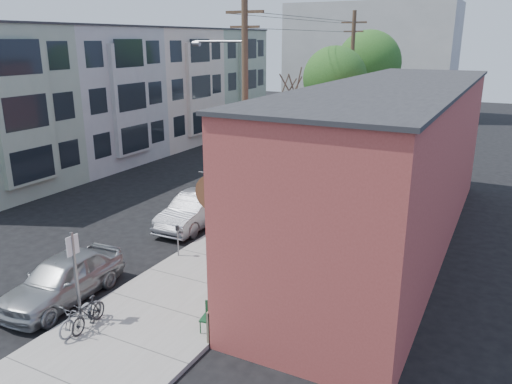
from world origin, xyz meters
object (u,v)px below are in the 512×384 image
at_px(tree_bare, 287,150).
at_px(tree_leafy_far, 369,63).
at_px(car_0, 63,279).
at_px(tree_leafy_mid, 335,79).
at_px(parking_meter_far, 285,175).
at_px(car_3, 298,157).
at_px(patron_grey, 228,279).
at_px(patron_green, 253,259).
at_px(utility_pole_near, 244,105).
at_px(car_2, 253,178).
at_px(patio_chair_b, 209,318).
at_px(car_1, 195,210).
at_px(bus, 305,117).
at_px(parking_meter_near, 178,236).
at_px(parked_bike_b, 81,315).
at_px(cyclist, 252,216).
at_px(parked_bike_a, 88,314).
at_px(sign_post, 75,268).
at_px(patio_chair_a, 249,274).

xyz_separation_m(tree_bare, tree_leafy_far, (0.00, 15.18, 3.82)).
bearing_deg(car_0, tree_leafy_mid, 81.11).
xyz_separation_m(parking_meter_far, car_3, (-1.45, 5.33, -0.19)).
height_order(tree_bare, car_0, tree_bare).
bearing_deg(patron_grey, patron_green, 166.86).
bearing_deg(utility_pole_near, car_2, 112.00).
xyz_separation_m(parking_meter_far, car_0, (-1.45, -14.43, -0.21)).
xyz_separation_m(patio_chair_b, patron_green, (-0.34, 3.34, 0.41)).
height_order(patio_chair_b, car_1, car_1).
xyz_separation_m(tree_leafy_far, car_0, (-2.00, -28.61, -5.72)).
bearing_deg(utility_pole_near, bus, 104.62).
xyz_separation_m(parking_meter_near, parking_meter_far, (0.00, 10.09, 0.00)).
relative_size(parked_bike_b, car_1, 0.37).
height_order(tree_leafy_far, car_2, tree_leafy_far).
xyz_separation_m(tree_bare, car_1, (-2.00, -5.75, -1.91)).
bearing_deg(tree_leafy_mid, cyclist, -85.18).
bearing_deg(parking_meter_far, parked_bike_a, -87.45).
distance_m(tree_leafy_mid, patio_chair_b, 21.25).
bearing_deg(cyclist, parked_bike_b, 106.54).
relative_size(parking_meter_near, car_2, 0.21).
xyz_separation_m(patio_chair_b, bus, (-9.39, 30.52, 1.05)).
height_order(tree_leafy_mid, car_2, tree_leafy_mid).
xyz_separation_m(patron_green, bus, (-9.05, 27.18, 0.64)).
distance_m(sign_post, parking_meter_near, 5.20).
bearing_deg(bus, tree_bare, -72.27).
bearing_deg(bus, tree_leafy_mid, -60.77).
xyz_separation_m(tree_bare, bus, (-6.00, 17.49, -1.03)).
distance_m(tree_leafy_mid, parked_bike_a, 22.36).
bearing_deg(patio_chair_a, bus, 126.58).
xyz_separation_m(tree_leafy_far, patio_chair_a, (3.08, -25.23, -5.91)).
bearing_deg(patron_green, patron_grey, 12.90).
height_order(utility_pole_near, tree_leafy_far, utility_pole_near).
relative_size(patio_chair_a, car_0, 0.19).
distance_m(patio_chair_b, cyclist, 7.30).
bearing_deg(car_2, parked_bike_a, -75.84).
bearing_deg(car_1, cyclist, -8.23).
bearing_deg(sign_post, car_3, 94.31).
relative_size(parked_bike_a, car_3, 0.26).
bearing_deg(patron_green, car_1, -110.30).
relative_size(tree_bare, patron_grey, 3.42).
bearing_deg(patio_chair_b, patio_chair_a, 85.83).
bearing_deg(patio_chair_b, patron_green, 85.72).
bearing_deg(patio_chair_b, parked_bike_a, -166.48).
distance_m(patio_chair_a, patio_chair_b, 2.99).
relative_size(patron_grey, cyclist, 0.77).
relative_size(patio_chair_b, parked_bike_b, 0.51).
xyz_separation_m(patio_chair_a, car_2, (-5.08, 10.08, 0.27)).
xyz_separation_m(parked_bike_a, car_1, (-2.14, 8.70, 0.16)).
height_order(patio_chair_a, bus, bus).
xyz_separation_m(patron_green, car_3, (-5.05, 16.01, -0.20)).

